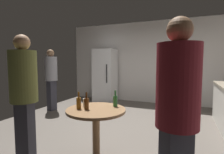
% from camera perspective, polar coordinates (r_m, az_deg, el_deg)
% --- Properties ---
extents(ground_plane, '(5.20, 5.20, 0.10)m').
position_cam_1_polar(ground_plane, '(3.86, 0.93, -16.66)').
color(ground_plane, '#5B544C').
extents(wall_back, '(5.32, 0.06, 2.70)m').
position_cam_1_polar(wall_back, '(6.11, 10.11, 4.64)').
color(wall_back, silver).
rests_on(wall_back, ground_plane).
extents(refrigerator, '(0.70, 0.68, 1.80)m').
position_cam_1_polar(refrigerator, '(6.12, -2.22, 0.50)').
color(refrigerator, white).
rests_on(refrigerator, ground_plane).
extents(foreground_table, '(0.80, 0.80, 0.73)m').
position_cam_1_polar(foreground_table, '(2.46, -5.18, -12.56)').
color(foreground_table, olive).
rests_on(foreground_table, ground_plane).
extents(beer_bottle_amber, '(0.06, 0.06, 0.23)m').
position_cam_1_polar(beer_bottle_amber, '(2.44, -10.67, -8.15)').
color(beer_bottle_amber, '#8C5919').
rests_on(beer_bottle_amber, foreground_table).
extents(beer_bottle_brown, '(0.06, 0.06, 0.23)m').
position_cam_1_polar(beer_bottle_brown, '(2.40, -8.22, -8.35)').
color(beer_bottle_brown, '#593314').
rests_on(beer_bottle_brown, foreground_table).
extents(beer_bottle_green, '(0.06, 0.06, 0.23)m').
position_cam_1_polar(beer_bottle_green, '(2.52, 1.07, -7.64)').
color(beer_bottle_green, '#26662D').
rests_on(beer_bottle_green, foreground_table).
extents(plastic_cup_white, '(0.08, 0.08, 0.11)m').
position_cam_1_polar(plastic_cup_white, '(2.58, -8.45, -8.06)').
color(plastic_cup_white, white).
rests_on(plastic_cup_white, foreground_table).
extents(person_in_olive_shirt, '(0.44, 0.44, 1.71)m').
position_cam_1_polar(person_in_olive_shirt, '(2.57, -26.52, -3.71)').
color(person_in_olive_shirt, '#2D2D38').
rests_on(person_in_olive_shirt, ground_plane).
extents(person_in_maroon_shirt, '(0.48, 0.48, 1.71)m').
position_cam_1_polar(person_in_maroon_shirt, '(1.52, 20.27, -9.19)').
color(person_in_maroon_shirt, '#2D2D38').
rests_on(person_in_maroon_shirt, ground_plane).
extents(person_in_gray_shirt, '(0.37, 0.37, 1.71)m').
position_cam_1_polar(person_in_gray_shirt, '(5.24, -19.02, 0.64)').
color(person_in_gray_shirt, '#2D2D38').
rests_on(person_in_gray_shirt, ground_plane).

